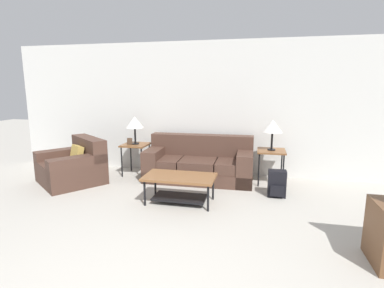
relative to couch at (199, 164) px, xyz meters
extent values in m
cube|color=silver|center=(0.11, 0.53, 1.00)|extent=(8.43, 0.06, 2.60)
cube|color=#4C3328|center=(0.00, -0.05, -0.19)|extent=(1.99, 0.91, 0.22)
cube|color=#4C3328|center=(-0.66, -0.08, 0.02)|extent=(0.65, 0.79, 0.20)
cube|color=#4C3328|center=(0.00, -0.07, 0.02)|extent=(0.65, 0.79, 0.20)
cube|color=#4C3328|center=(0.66, -0.05, 0.02)|extent=(0.65, 0.79, 0.20)
cube|color=#4C3328|center=(-0.01, 0.25, 0.32)|extent=(1.98, 0.31, 0.40)
cube|color=#4C3328|center=(-0.84, -0.07, -0.01)|extent=(0.30, 0.87, 0.58)
cube|color=#4C3328|center=(0.85, -0.03, -0.01)|extent=(0.30, 0.87, 0.58)
cube|color=#4C3328|center=(-2.26, -0.69, -0.10)|extent=(1.44, 1.43, 0.40)
cube|color=#4C3328|center=(-2.04, -0.41, 0.30)|extent=(1.01, 0.85, 0.40)
cube|color=#4C3328|center=(-2.58, -0.45, -0.02)|extent=(0.80, 0.94, 0.56)
cube|color=#4C3328|center=(-1.93, -0.94, -0.02)|extent=(0.80, 0.94, 0.56)
cube|color=tan|center=(-2.18, -0.60, 0.20)|extent=(0.38, 0.36, 0.36)
cube|color=brown|center=(-0.06, -1.19, 0.10)|extent=(1.07, 0.58, 0.04)
cylinder|color=black|center=(-0.54, -1.42, -0.11)|extent=(0.03, 0.03, 0.38)
cylinder|color=black|center=(0.41, -1.42, -0.11)|extent=(0.03, 0.03, 0.38)
cylinder|color=black|center=(-0.54, -0.96, -0.11)|extent=(0.03, 0.03, 0.38)
cylinder|color=black|center=(0.41, -0.96, -0.11)|extent=(0.03, 0.03, 0.38)
cube|color=black|center=(-0.06, -1.19, -0.22)|extent=(0.80, 0.41, 0.02)
cube|color=brown|center=(-1.30, 0.05, 0.31)|extent=(0.49, 0.51, 0.03)
cylinder|color=black|center=(-1.50, -0.17, 0.00)|extent=(0.03, 0.03, 0.59)
cylinder|color=black|center=(-1.09, -0.17, 0.00)|extent=(0.03, 0.03, 0.59)
cylinder|color=black|center=(-1.50, 0.26, 0.00)|extent=(0.03, 0.03, 0.59)
cylinder|color=black|center=(-1.09, 0.26, 0.00)|extent=(0.03, 0.03, 0.59)
cube|color=brown|center=(1.30, 0.05, 0.31)|extent=(0.49, 0.51, 0.03)
cylinder|color=black|center=(1.09, -0.17, 0.00)|extent=(0.03, 0.03, 0.59)
cylinder|color=black|center=(1.50, -0.17, 0.00)|extent=(0.03, 0.03, 0.59)
cylinder|color=black|center=(1.09, 0.26, 0.00)|extent=(0.03, 0.03, 0.59)
cylinder|color=black|center=(1.50, 0.26, 0.00)|extent=(0.03, 0.03, 0.59)
cylinder|color=black|center=(-1.30, 0.05, 0.33)|extent=(0.14, 0.14, 0.02)
cylinder|color=black|center=(-1.30, 0.05, 0.49)|extent=(0.04, 0.04, 0.30)
cone|color=white|center=(-1.30, 0.05, 0.75)|extent=(0.35, 0.35, 0.22)
cylinder|color=black|center=(1.30, 0.05, 0.33)|extent=(0.14, 0.14, 0.02)
cylinder|color=black|center=(1.30, 0.05, 0.49)|extent=(0.04, 0.04, 0.30)
cone|color=white|center=(1.30, 0.05, 0.75)|extent=(0.35, 0.35, 0.22)
cube|color=black|center=(1.38, -0.59, -0.09)|extent=(0.28, 0.20, 0.42)
cube|color=black|center=(1.38, -0.71, -0.17)|extent=(0.21, 0.05, 0.17)
cylinder|color=black|center=(1.30, -0.47, -0.06)|extent=(0.02, 0.02, 0.32)
cylinder|color=black|center=(1.46, -0.47, -0.06)|extent=(0.02, 0.02, 0.32)
cube|color=#4C3828|center=(-1.38, -0.03, 0.39)|extent=(0.10, 0.04, 0.13)
camera|label=1|loc=(1.06, -5.35, 1.44)|focal=28.00mm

